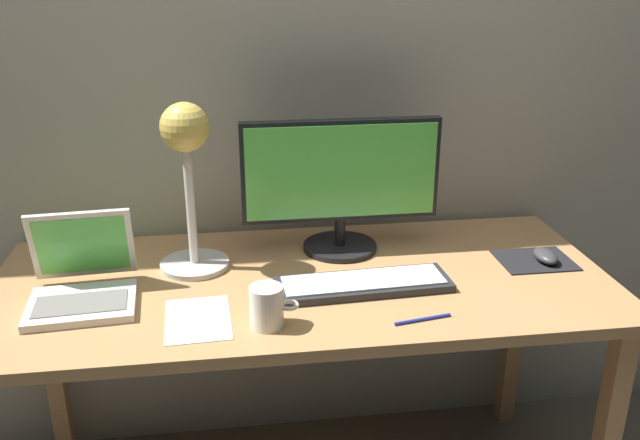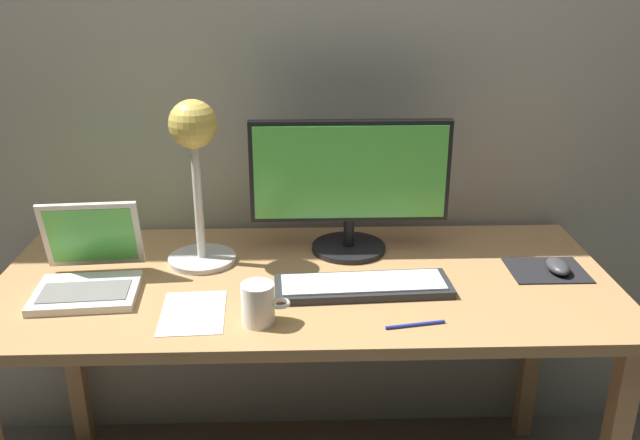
# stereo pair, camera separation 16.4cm
# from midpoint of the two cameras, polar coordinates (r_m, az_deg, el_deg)

# --- Properties ---
(back_wall) EXTENTS (4.80, 0.06, 2.60)m
(back_wall) POSITION_cam_midpoint_polar(r_m,az_deg,el_deg) (1.99, 0.89, 14.99)
(back_wall) COLOR #B2A893
(back_wall) RESTS_ON ground
(desk) EXTENTS (1.60, 0.70, 0.74)m
(desk) POSITION_cam_midpoint_polar(r_m,az_deg,el_deg) (1.80, 1.36, -7.23)
(desk) COLOR tan
(desk) RESTS_ON ground
(monitor) EXTENTS (0.55, 0.21, 0.38)m
(monitor) POSITION_cam_midpoint_polar(r_m,az_deg,el_deg) (1.85, 5.08, 3.27)
(monitor) COLOR black
(monitor) RESTS_ON desk
(keyboard_main) EXTENTS (0.45, 0.16, 0.03)m
(keyboard_main) POSITION_cam_midpoint_polar(r_m,az_deg,el_deg) (1.70, 6.43, -5.63)
(keyboard_main) COLOR #28282B
(keyboard_main) RESTS_ON desk
(laptop) EXTENTS (0.27, 0.27, 0.21)m
(laptop) POSITION_cam_midpoint_polar(r_m,az_deg,el_deg) (1.76, -16.47, -3.71)
(laptop) COLOR silver
(laptop) RESTS_ON desk
(desk_lamp) EXTENTS (0.18, 0.18, 0.45)m
(desk_lamp) POSITION_cam_midpoint_polar(r_m,az_deg,el_deg) (1.76, -7.91, 5.32)
(desk_lamp) COLOR beige
(desk_lamp) RESTS_ON desk
(mousepad) EXTENTS (0.20, 0.16, 0.00)m
(mousepad) POSITION_cam_midpoint_polar(r_m,az_deg,el_deg) (1.92, 20.99, -4.05)
(mousepad) COLOR black
(mousepad) RESTS_ON desk
(mouse) EXTENTS (0.06, 0.10, 0.03)m
(mouse) POSITION_cam_midpoint_polar(r_m,az_deg,el_deg) (1.91, 21.84, -3.70)
(mouse) COLOR #38383A
(mouse) RESTS_ON mousepad
(coffee_mug) EXTENTS (0.11, 0.08, 0.10)m
(coffee_mug) POSITION_cam_midpoint_polar(r_m,az_deg,el_deg) (1.53, -2.12, -7.17)
(coffee_mug) COLOR white
(coffee_mug) RESTS_ON desk
(paper_sheet_near_mouse) EXTENTS (0.16, 0.22, 0.00)m
(paper_sheet_near_mouse) POSITION_cam_midpoint_polar(r_m,az_deg,el_deg) (1.61, -7.81, -7.84)
(paper_sheet_near_mouse) COLOR white
(paper_sheet_near_mouse) RESTS_ON desk
(pen) EXTENTS (0.14, 0.03, 0.01)m
(pen) POSITION_cam_midpoint_polar(r_m,az_deg,el_deg) (1.56, 11.10, -8.76)
(pen) COLOR #2633A5
(pen) RESTS_ON desk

